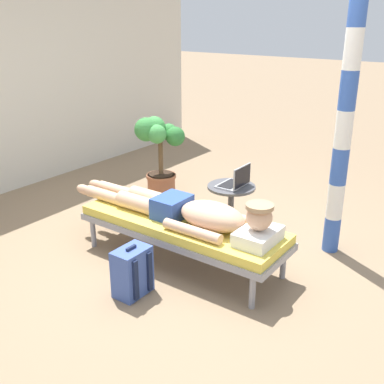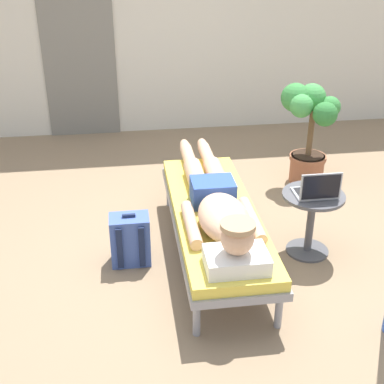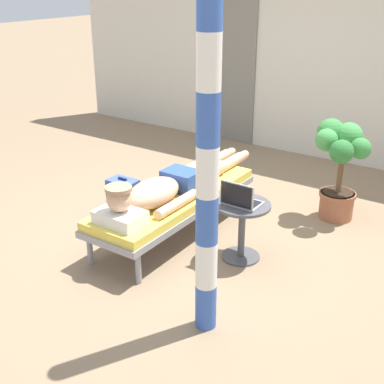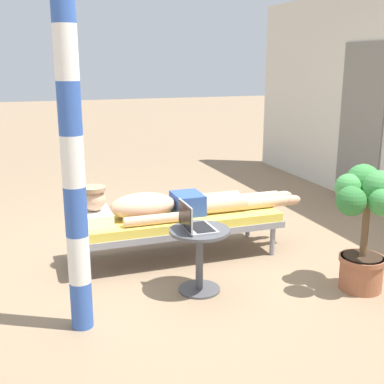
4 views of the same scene
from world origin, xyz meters
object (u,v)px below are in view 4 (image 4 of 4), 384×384
object	(u,v)px
lounge_chair	(177,222)
person_reclining	(167,205)
porch_post	(73,161)
backpack	(159,217)
potted_plant	(364,218)
side_table	(199,249)
laptop	(193,223)

from	to	relation	value
lounge_chair	person_reclining	bearing A→B (deg)	-90.00
porch_post	person_reclining	bearing A→B (deg)	137.42
backpack	lounge_chair	bearing A→B (deg)	-0.82
person_reclining	potted_plant	xyz separation A→B (m)	(1.14, 1.29, 0.08)
person_reclining	side_table	world-z (taller)	person_reclining
lounge_chair	backpack	size ratio (longest dim) A/B	4.60
lounge_chair	side_table	bearing A→B (deg)	-3.85
person_reclining	laptop	bearing A→B (deg)	-0.92
lounge_chair	porch_post	size ratio (longest dim) A/B	0.83
side_table	porch_post	world-z (taller)	porch_post
side_table	backpack	xyz separation A→B (m)	(-1.41, 0.06, -0.16)
person_reclining	side_table	xyz separation A→B (m)	(0.76, 0.04, -0.16)
person_reclining	porch_post	size ratio (longest dim) A/B	0.92
lounge_chair	laptop	bearing A→B (deg)	-7.70
potted_plant	person_reclining	bearing A→B (deg)	-131.43
porch_post	laptop	bearing A→B (deg)	105.60
person_reclining	porch_post	bearing A→B (deg)	-42.58
side_table	porch_post	distance (m)	1.30
person_reclining	backpack	bearing A→B (deg)	171.38
side_table	person_reclining	bearing A→B (deg)	-177.03
potted_plant	backpack	bearing A→B (deg)	-146.41
laptop	potted_plant	size ratio (longest dim) A/B	0.31
lounge_chair	potted_plant	size ratio (longest dim) A/B	1.94
person_reclining	backpack	xyz separation A→B (m)	(-0.66, 0.10, -0.32)
person_reclining	porch_post	distance (m)	1.52
lounge_chair	backpack	bearing A→B (deg)	179.18
lounge_chair	backpack	xyz separation A→B (m)	(-0.66, 0.01, -0.15)
backpack	porch_post	distance (m)	2.19
backpack	porch_post	world-z (taller)	porch_post
person_reclining	backpack	world-z (taller)	person_reclining
person_reclining	backpack	distance (m)	0.74
lounge_chair	potted_plant	bearing A→B (deg)	46.51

